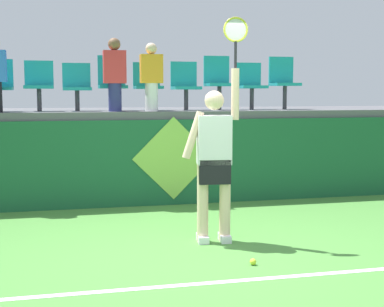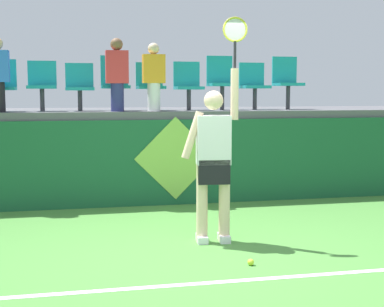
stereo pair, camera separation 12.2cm
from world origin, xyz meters
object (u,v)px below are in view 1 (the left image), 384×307
Objects in this scene: stadium_chair_7 at (251,83)px; stadium_chair_1 at (39,83)px; stadium_chair_6 at (218,80)px; spectator_0 at (151,76)px; spectator_1 at (115,73)px; stadium_chair_2 at (77,85)px; stadium_chair_8 at (283,80)px; water_bottle at (115,104)px; tennis_ball at (253,262)px; tennis_player at (215,157)px; stadium_chair_4 at (148,83)px; stadium_chair_5 at (185,83)px; stadium_chair_3 at (112,81)px.

stadium_chair_1 is at bearing 180.00° from stadium_chair_7.
spectator_0 reaches higher than stadium_chair_6.
stadium_chair_1 is at bearing 159.70° from spectator_1.
stadium_chair_8 is (3.47, 0.01, 0.09)m from stadium_chair_2.
water_bottle is at bearing -113.24° from spectator_1.
stadium_chair_8 is at bearing 64.01° from tennis_ball.
tennis_player reaches higher than stadium_chair_4.
stadium_chair_8 reaches higher than stadium_chair_7.
stadium_chair_8 is at bearing 0.09° from stadium_chair_2.
stadium_chair_7 is (0.57, -0.01, -0.06)m from stadium_chair_6.
spectator_0 is 0.94× the size of spectator_1.
water_bottle is 1.87m from stadium_chair_6.
tennis_player is 3.07m from stadium_chair_4.
stadium_chair_5 is at bearing -179.90° from stadium_chair_8.
stadium_chair_7 is (2.88, -0.00, 0.03)m from stadium_chair_2.
tennis_ball is at bearing -73.33° from spectator_1.
spectator_0 reaches higher than stadium_chair_8.
stadium_chair_4 is 0.62m from stadium_chair_5.
tennis_player is 3.07m from stadium_chair_5.
stadium_chair_6 reaches higher than tennis_ball.
stadium_chair_8 is at bearing 9.90° from spectator_0.
stadium_chair_6 is 0.86× the size of spectator_0.
stadium_chair_2 is 1.12m from stadium_chair_4.
stadium_chair_7 is (2.34, 0.44, 0.33)m from water_bottle.
spectator_1 is at bearing -143.57° from stadium_chair_4.
tennis_player is 2.31× the size of spectator_1.
spectator_0 is at bearing -146.91° from stadium_chair_5.
spectator_0 is at bearing -170.10° from stadium_chair_8.
stadium_chair_6 reaches higher than stadium_chair_4.
tennis_ball is at bearing -115.99° from stadium_chair_8.
tennis_ball is at bearing -82.34° from spectator_0.
stadium_chair_2 is 0.72m from spectator_1.
stadium_chair_1 is 0.58m from stadium_chair_2.
stadium_chair_4 reaches higher than water_bottle.
stadium_chair_6 is at bearing 13.61° from spectator_1.
stadium_chair_1 is 4.05m from stadium_chair_8.
spectator_0 is (-0.32, 2.52, 0.98)m from tennis_player.
stadium_chair_8 is at bearing 8.75° from water_bottle.
stadium_chair_1 is at bearing 124.67° from tennis_player.
stadium_chair_7 is at bearing -0.15° from stadium_chair_5.
stadium_chair_6 is (1.76, -0.00, 0.03)m from stadium_chair_3.
tennis_player is at bearing -82.72° from spectator_0.
spectator_1 is at bearing -90.00° from stadium_chair_3.
stadium_chair_7 reaches higher than tennis_ball.
stadium_chair_6 is at bearing 179.96° from stadium_chair_8.
stadium_chair_7 is at bearing -0.01° from stadium_chair_2.
stadium_chair_1 is at bearing -179.93° from stadium_chair_5.
water_bottle is 2.99m from stadium_chair_8.
tennis_ball is 0.07× the size of stadium_chair_8.
stadium_chair_6 is 0.57m from stadium_chair_7.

